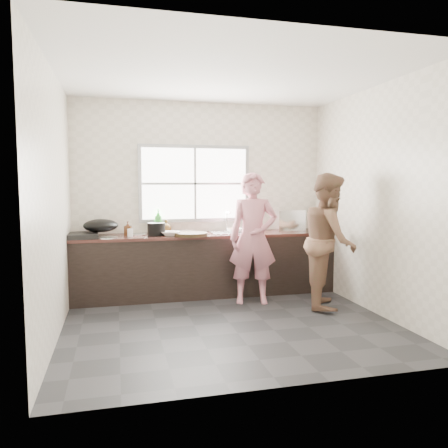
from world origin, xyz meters
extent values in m
cube|color=#29292C|center=(0.00, 0.00, -0.01)|extent=(3.60, 3.20, 0.01)
cube|color=silver|center=(0.00, 0.00, 2.71)|extent=(3.60, 3.20, 0.01)
cube|color=beige|center=(0.00, 1.60, 1.35)|extent=(3.60, 0.01, 2.70)
cube|color=silver|center=(-1.80, 0.00, 1.35)|extent=(0.01, 3.20, 2.70)
cube|color=beige|center=(1.80, 0.00, 1.35)|extent=(0.01, 3.20, 2.70)
cube|color=beige|center=(0.00, -1.60, 1.35)|extent=(3.60, 0.01, 2.70)
cube|color=black|center=(0.00, 1.29, 0.41)|extent=(3.60, 0.62, 0.82)
cube|color=#371B16|center=(0.00, 1.29, 0.84)|extent=(3.60, 0.64, 0.04)
cube|color=silver|center=(0.35, 1.29, 0.86)|extent=(0.55, 0.45, 0.02)
cylinder|color=silver|center=(0.35, 1.49, 1.01)|extent=(0.02, 0.02, 0.30)
cube|color=#9EA0A5|center=(-0.10, 1.59, 1.55)|extent=(1.60, 0.05, 1.10)
cube|color=white|center=(-0.10, 1.57, 1.55)|extent=(1.50, 0.01, 1.00)
imported|color=#D27E8D|center=(0.51, 0.74, 0.79)|extent=(0.65, 0.50, 1.59)
imported|color=brown|center=(1.39, 0.34, 0.84)|extent=(0.91, 1.01, 1.69)
cylinder|color=black|center=(-0.25, 1.08, 0.88)|extent=(0.48, 0.48, 0.04)
cube|color=silver|center=(-0.24, 1.37, 0.90)|extent=(0.19, 0.11, 0.01)
imported|color=white|center=(-0.50, 1.15, 0.89)|extent=(0.31, 0.31, 0.06)
imported|color=white|center=(0.40, 1.26, 0.89)|extent=(0.19, 0.19, 0.05)
imported|color=white|center=(0.55, 1.30, 0.89)|extent=(0.25, 0.25, 0.06)
cylinder|color=black|center=(-0.69, 1.23, 0.95)|extent=(0.28, 0.28, 0.17)
cylinder|color=silver|center=(-0.58, 1.46, 0.87)|extent=(0.29, 0.29, 0.02)
imported|color=green|center=(-0.63, 1.52, 1.03)|extent=(0.16, 0.16, 0.34)
imported|color=#412210|center=(-1.06, 1.30, 0.95)|extent=(0.10, 0.10, 0.18)
imported|color=#4F3313|center=(-0.52, 1.52, 0.95)|extent=(0.17, 0.17, 0.17)
cylinder|color=white|center=(-1.03, 1.18, 0.91)|extent=(0.08, 0.08, 0.10)
cube|color=black|center=(-1.65, 1.19, 0.89)|extent=(0.44, 0.44, 0.06)
ellipsoid|color=black|center=(-1.41, 1.29, 1.00)|extent=(0.52, 0.52, 0.17)
cube|color=white|center=(1.22, 1.29, 1.02)|extent=(0.43, 0.31, 0.31)
cylinder|color=silver|center=(-1.32, 1.09, 0.87)|extent=(0.29, 0.29, 0.01)
cylinder|color=#B7BABF|center=(-0.91, 1.36, 0.87)|extent=(0.29, 0.29, 0.01)
camera|label=1|loc=(-1.20, -4.61, 1.57)|focal=35.00mm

